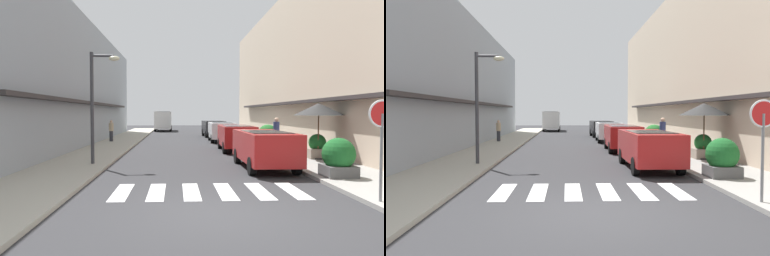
% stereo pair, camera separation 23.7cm
% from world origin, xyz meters
% --- Properties ---
extents(ground_plane, '(81.45, 81.45, 0.00)m').
position_xyz_m(ground_plane, '(0.00, 14.81, 0.00)').
color(ground_plane, '#2B2B2D').
extents(sidewalk_left, '(2.85, 51.83, 0.12)m').
position_xyz_m(sidewalk_left, '(-5.02, 14.81, 0.06)').
color(sidewalk_left, '#ADA899').
rests_on(sidewalk_left, ground_plane).
extents(sidewalk_right, '(2.85, 51.83, 0.12)m').
position_xyz_m(sidewalk_right, '(5.02, 14.81, 0.06)').
color(sidewalk_right, gray).
rests_on(sidewalk_right, ground_plane).
extents(building_row_left, '(5.50, 35.32, 8.21)m').
position_xyz_m(building_row_left, '(-8.95, 15.66, 4.10)').
color(building_row_left, '#939EA8').
rests_on(building_row_left, ground_plane).
extents(building_row_right, '(5.50, 35.32, 10.27)m').
position_xyz_m(building_row_right, '(8.95, 15.66, 5.13)').
color(building_row_right, '#C6B299').
rests_on(building_row_right, ground_plane).
extents(crosswalk, '(5.20, 2.20, 0.01)m').
position_xyz_m(crosswalk, '(-0.00, 2.17, 0.01)').
color(crosswalk, silver).
rests_on(crosswalk, ground_plane).
extents(parked_car_near, '(1.82, 4.49, 1.47)m').
position_xyz_m(parked_car_near, '(2.55, 6.13, 0.92)').
color(parked_car_near, maroon).
rests_on(parked_car_near, ground_plane).
extents(parked_car_mid, '(1.90, 4.23, 1.47)m').
position_xyz_m(parked_car_mid, '(2.55, 12.62, 0.92)').
color(parked_car_mid, maroon).
rests_on(parked_car_mid, ground_plane).
extents(parked_car_far, '(1.89, 4.23, 1.47)m').
position_xyz_m(parked_car_far, '(2.55, 19.17, 0.92)').
color(parked_car_far, silver).
rests_on(parked_car_far, ground_plane).
extents(parked_car_distant, '(1.91, 4.02, 1.47)m').
position_xyz_m(parked_car_distant, '(2.55, 25.03, 0.92)').
color(parked_car_distant, black).
rests_on(parked_car_distant, ground_plane).
extents(delivery_van, '(2.01, 5.40, 2.37)m').
position_xyz_m(delivery_van, '(-2.40, 35.89, 1.41)').
color(delivery_van, silver).
rests_on(delivery_van, ground_plane).
extents(round_street_sign, '(0.65, 0.07, 2.37)m').
position_xyz_m(round_street_sign, '(3.86, 0.43, 1.93)').
color(round_street_sign, slate).
rests_on(round_street_sign, sidewalk_right).
extents(street_lamp, '(1.19, 0.28, 4.51)m').
position_xyz_m(street_lamp, '(-4.07, 7.03, 2.94)').
color(street_lamp, '#38383D').
rests_on(street_lamp, sidewalk_left).
extents(cafe_umbrella, '(2.18, 2.18, 2.50)m').
position_xyz_m(cafe_umbrella, '(5.46, 8.03, 2.33)').
color(cafe_umbrella, '#262626').
rests_on(cafe_umbrella, sidewalk_right).
extents(planter_corner, '(1.05, 1.05, 1.26)m').
position_xyz_m(planter_corner, '(4.36, 3.67, 0.73)').
color(planter_corner, '#4C4C4C').
rests_on(planter_corner, sidewalk_right).
extents(planter_midblock, '(0.92, 0.92, 1.10)m').
position_xyz_m(planter_midblock, '(5.56, 8.35, 0.61)').
color(planter_midblock, gray).
rests_on(planter_midblock, sidewalk_right).
extents(planter_far, '(1.15, 1.15, 1.41)m').
position_xyz_m(planter_far, '(4.34, 12.44, 0.80)').
color(planter_far, slate).
rests_on(planter_far, sidewalk_right).
extents(pedestrian_walking_near, '(0.34, 0.34, 1.81)m').
position_xyz_m(pedestrian_walking_near, '(4.70, 11.98, 1.08)').
color(pedestrian_walking_near, '#282B33').
rests_on(pedestrian_walking_near, sidewalk_right).
extents(pedestrian_walking_far, '(0.34, 0.34, 1.54)m').
position_xyz_m(pedestrian_walking_far, '(-5.60, 18.60, 0.92)').
color(pedestrian_walking_far, '#282B33').
rests_on(pedestrian_walking_far, sidewalk_left).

